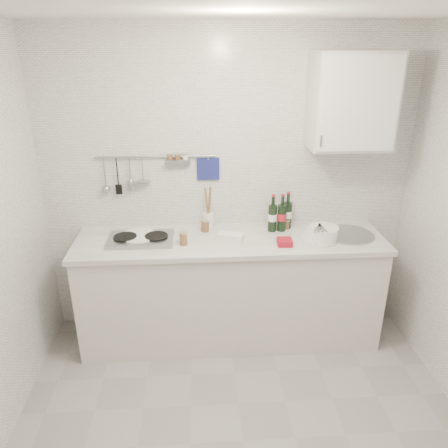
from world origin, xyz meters
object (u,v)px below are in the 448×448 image
object	(u,v)px
plate_stack_hob	(138,237)
wine_bottles	(281,212)
wall_cabinet	(352,101)
plate_stack_sink	(321,234)
utensil_crock	(208,219)

from	to	relation	value
plate_stack_hob	wine_bottles	xyz separation A→B (m)	(1.15, 0.13, 0.13)
wall_cabinet	plate_stack_sink	world-z (taller)	wall_cabinet
plate_stack_hob	utensil_crock	distance (m)	0.59
wine_bottles	plate_stack_sink	bearing A→B (deg)	-37.86
plate_stack_hob	plate_stack_sink	bearing A→B (deg)	-3.68
wall_cabinet	utensil_crock	distance (m)	1.43
plate_stack_sink	utensil_crock	bearing A→B (deg)	162.59
plate_stack_sink	wine_bottles	size ratio (longest dim) A/B	0.94
wall_cabinet	plate_stack_sink	bearing A→B (deg)	-135.49
plate_stack_hob	wine_bottles	bearing A→B (deg)	6.39
wall_cabinet	plate_stack_hob	world-z (taller)	wall_cabinet
plate_stack_hob	plate_stack_sink	world-z (taller)	plate_stack_sink
plate_stack_sink	wine_bottles	xyz separation A→B (m)	(-0.28, 0.22, 0.11)
wall_cabinet	utensil_crock	size ratio (longest dim) A/B	1.88
utensil_crock	wine_bottles	bearing A→B (deg)	-5.11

